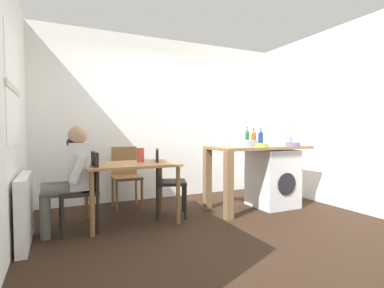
# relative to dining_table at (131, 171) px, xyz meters

# --- Properties ---
(ground_plane) EXTENTS (5.46, 5.46, 0.00)m
(ground_plane) POSITION_rel_dining_table_xyz_m (0.88, -0.58, -0.64)
(ground_plane) COLOR black
(wall_back) EXTENTS (4.60, 0.10, 2.70)m
(wall_back) POSITION_rel_dining_table_xyz_m (0.88, 1.17, 0.71)
(wall_back) COLOR white
(wall_back) RESTS_ON ground_plane
(wall_window_side) EXTENTS (0.12, 3.80, 2.70)m
(wall_window_side) POSITION_rel_dining_table_xyz_m (-1.27, -0.58, 0.71)
(wall_window_side) COLOR white
(wall_window_side) RESTS_ON ground_plane
(wall_counter_side) EXTENTS (0.10, 3.80, 2.70)m
(wall_counter_side) POSITION_rel_dining_table_xyz_m (3.03, -0.58, 0.71)
(wall_counter_side) COLOR white
(wall_counter_side) RESTS_ON ground_plane
(radiator) EXTENTS (0.10, 0.80, 0.70)m
(radiator) POSITION_rel_dining_table_xyz_m (-1.14, -0.28, -0.29)
(radiator) COLOR white
(radiator) RESTS_ON ground_plane
(dining_table) EXTENTS (1.10, 0.76, 0.74)m
(dining_table) POSITION_rel_dining_table_xyz_m (0.00, 0.00, 0.00)
(dining_table) COLOR #9E7042
(dining_table) RESTS_ON ground_plane
(chair_person_seat) EXTENTS (0.41, 0.41, 0.90)m
(chair_person_seat) POSITION_rel_dining_table_xyz_m (-0.55, -0.10, -0.14)
(chair_person_seat) COLOR black
(chair_person_seat) RESTS_ON ground_plane
(chair_opposite) EXTENTS (0.51, 0.51, 0.90)m
(chair_opposite) POSITION_rel_dining_table_xyz_m (0.48, 0.07, -0.14)
(chair_opposite) COLOR black
(chair_opposite) RESTS_ON ground_plane
(chair_spare_by_wall) EXTENTS (0.41, 0.41, 0.90)m
(chair_spare_by_wall) POSITION_rel_dining_table_xyz_m (0.10, 0.77, -0.14)
(chair_spare_by_wall) COLOR olive
(chair_spare_by_wall) RESTS_ON ground_plane
(seated_person) EXTENTS (0.50, 0.51, 1.20)m
(seated_person) POSITION_rel_dining_table_xyz_m (-0.71, -0.10, 0.03)
(seated_person) COLOR #595651
(seated_person) RESTS_ON ground_plane
(kitchen_counter) EXTENTS (1.50, 0.68, 0.92)m
(kitchen_counter) POSITION_rel_dining_table_xyz_m (1.65, -0.14, 0.12)
(kitchen_counter) COLOR olive
(kitchen_counter) RESTS_ON ground_plane
(washing_machine) EXTENTS (0.60, 0.61, 0.86)m
(washing_machine) POSITION_rel_dining_table_xyz_m (2.12, -0.14, -0.21)
(washing_machine) COLOR silver
(washing_machine) RESTS_ON ground_plane
(sink_basin) EXTENTS (0.38, 0.38, 0.09)m
(sink_basin) POSITION_rel_dining_table_xyz_m (1.60, -0.14, 0.32)
(sink_basin) COLOR #9EA0A5
(sink_basin) RESTS_ON kitchen_counter
(tap) EXTENTS (0.02, 0.02, 0.28)m
(tap) POSITION_rel_dining_table_xyz_m (1.60, 0.04, 0.42)
(tap) COLOR #B2B2B7
(tap) RESTS_ON kitchen_counter
(bottle_tall_green) EXTENTS (0.06, 0.06, 0.28)m
(bottle_tall_green) POSITION_rel_dining_table_xyz_m (1.83, 0.11, 0.40)
(bottle_tall_green) COLOR #19592D
(bottle_tall_green) RESTS_ON kitchen_counter
(bottle_squat_brown) EXTENTS (0.07, 0.07, 0.26)m
(bottle_squat_brown) POSITION_rel_dining_table_xyz_m (1.94, 0.09, 0.39)
(bottle_squat_brown) COLOR brown
(bottle_squat_brown) RESTS_ON kitchen_counter
(bottle_clear_small) EXTENTS (0.08, 0.08, 0.26)m
(bottle_clear_small) POSITION_rel_dining_table_xyz_m (2.07, 0.08, 0.39)
(bottle_clear_small) COLOR navy
(bottle_clear_small) RESTS_ON kitchen_counter
(mixing_bowl) EXTENTS (0.19, 0.19, 0.05)m
(mixing_bowl) POSITION_rel_dining_table_xyz_m (1.74, -0.34, 0.31)
(mixing_bowl) COLOR #A8C63D
(mixing_bowl) RESTS_ON kitchen_counter
(utensil_crock) EXTENTS (0.11, 0.11, 0.30)m
(utensil_crock) POSITION_rel_dining_table_xyz_m (2.49, -0.09, 0.35)
(utensil_crock) COLOR gray
(utensil_crock) RESTS_ON kitchen_counter
(colander) EXTENTS (0.20, 0.20, 0.06)m
(colander) POSITION_rel_dining_table_xyz_m (2.31, -0.36, 0.31)
(colander) COLOR slate
(colander) RESTS_ON kitchen_counter
(vase) EXTENTS (0.09, 0.09, 0.18)m
(vase) POSITION_rel_dining_table_xyz_m (0.15, 0.10, 0.19)
(vase) COLOR #D84C38
(vase) RESTS_ON dining_table
(scissors) EXTENTS (0.15, 0.06, 0.01)m
(scissors) POSITION_rel_dining_table_xyz_m (1.81, -0.24, 0.28)
(scissors) COLOR #B2B2B7
(scissors) RESTS_ON kitchen_counter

